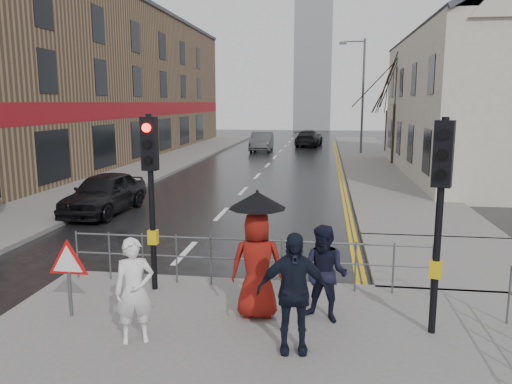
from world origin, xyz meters
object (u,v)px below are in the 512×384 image
(car_parked, at_px, (104,193))
(car_mid, at_px, (262,141))
(pedestrian_b, at_px, (325,274))
(pedestrian_a, at_px, (134,291))
(pedestrian_with_umbrella, at_px, (257,251))
(pedestrian_d, at_px, (293,292))

(car_parked, relative_size, car_mid, 0.91)
(car_parked, bearing_deg, pedestrian_b, -44.12)
(pedestrian_a, xyz_separation_m, pedestrian_b, (2.84, 1.15, 0.00))
(pedestrian_b, relative_size, pedestrian_with_umbrella, 0.75)
(car_mid, bearing_deg, pedestrian_d, -83.61)
(pedestrian_with_umbrella, bearing_deg, pedestrian_d, -59.05)
(pedestrian_with_umbrella, xyz_separation_m, pedestrian_d, (0.67, -1.12, -0.25))
(pedestrian_d, relative_size, car_mid, 0.40)
(pedestrian_a, relative_size, car_parked, 0.40)
(car_parked, height_order, car_mid, car_mid)
(pedestrian_b, relative_size, pedestrian_d, 0.91)
(pedestrian_a, distance_m, pedestrian_with_umbrella, 2.10)
(car_parked, bearing_deg, pedestrian_a, -60.42)
(pedestrian_b, bearing_deg, car_parked, 154.52)
(pedestrian_a, height_order, car_parked, pedestrian_a)
(pedestrian_b, distance_m, car_mid, 31.09)
(car_parked, bearing_deg, car_mid, 86.11)
(car_mid, bearing_deg, pedestrian_b, -82.48)
(pedestrian_a, xyz_separation_m, car_mid, (-2.14, 31.84, -0.21))
(pedestrian_b, distance_m, car_parked, 10.90)
(pedestrian_a, distance_m, pedestrian_b, 3.07)
(pedestrian_with_umbrella, relative_size, car_parked, 0.53)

